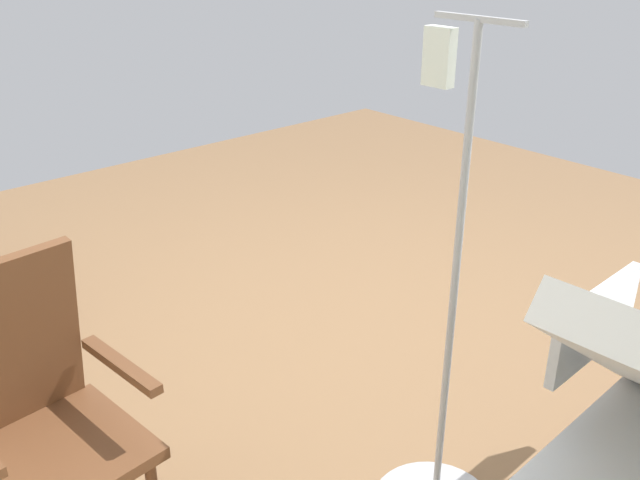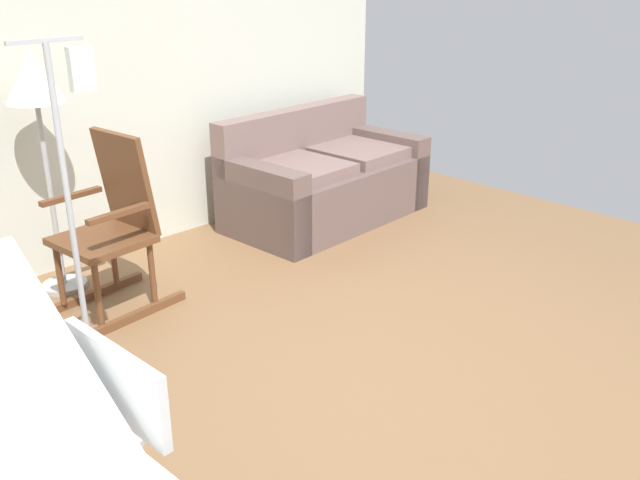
% 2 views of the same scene
% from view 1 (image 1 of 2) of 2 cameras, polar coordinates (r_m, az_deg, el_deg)
% --- Properties ---
extents(ground_plane, '(6.44, 6.44, 0.00)m').
position_cam_1_polar(ground_plane, '(3.70, 3.67, -6.27)').
color(ground_plane, olive).
extents(rocking_chair, '(0.80, 0.54, 1.05)m').
position_cam_1_polar(rocking_chair, '(2.32, -21.89, -14.36)').
color(rocking_chair, brown).
rests_on(rocking_chair, ground).
extents(iv_pole, '(0.44, 0.44, 1.69)m').
position_cam_1_polar(iv_pole, '(2.49, 9.62, -17.18)').
color(iv_pole, '#B2B5BA').
rests_on(iv_pole, ground).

